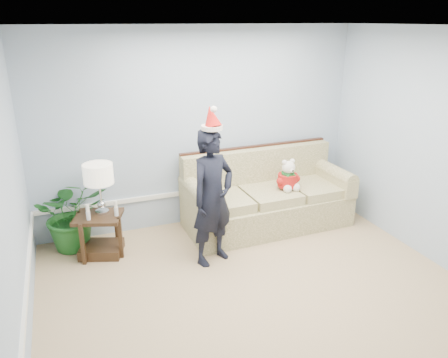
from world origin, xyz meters
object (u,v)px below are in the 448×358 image
object	(u,v)px
sofa	(265,199)
table_lamp	(98,176)
teddy_bear	(288,178)
houseplant	(72,213)
man	(213,198)
side_table	(101,239)

from	to	relation	value
sofa	table_lamp	bearing A→B (deg)	178.77
sofa	teddy_bear	size ratio (longest dim) A/B	5.25
sofa	teddy_bear	world-z (taller)	sofa
houseplant	table_lamp	bearing A→B (deg)	-35.63
table_lamp	man	distance (m)	1.39
houseplant	man	size ratio (longest dim) A/B	0.59
side_table	man	world-z (taller)	man
side_table	teddy_bear	size ratio (longest dim) A/B	1.53
houseplant	man	bearing A→B (deg)	-30.98
table_lamp	man	world-z (taller)	man
sofa	table_lamp	world-z (taller)	table_lamp
side_table	table_lamp	size ratio (longest dim) A/B	1.06
sofa	houseplant	xyz separation A→B (m)	(-2.57, 0.24, 0.10)
teddy_bear	side_table	bearing A→B (deg)	173.24
houseplant	teddy_bear	bearing A→B (deg)	-8.43
side_table	houseplant	size ratio (longest dim) A/B	0.70
table_lamp	houseplant	xyz separation A→B (m)	(-0.35, 0.25, -0.53)
sofa	houseplant	bearing A→B (deg)	173.23
table_lamp	man	size ratio (longest dim) A/B	0.38
side_table	teddy_bear	bearing A→B (deg)	-2.61
sofa	teddy_bear	bearing A→B (deg)	-37.49
sofa	houseplant	size ratio (longest dim) A/B	2.40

